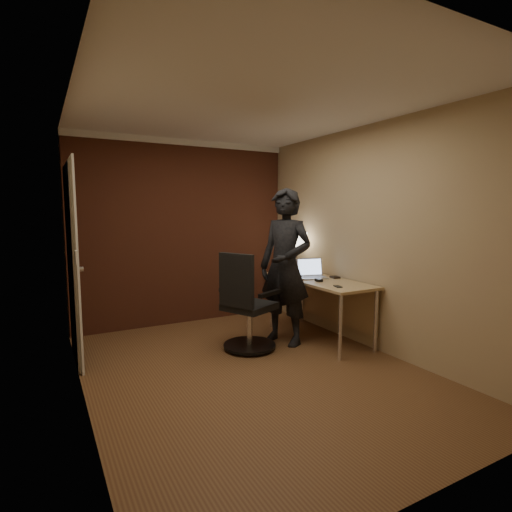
% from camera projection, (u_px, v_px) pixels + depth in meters
% --- Properties ---
extents(room, '(4.00, 4.00, 4.00)m').
position_uv_depth(room, '(174.00, 225.00, 4.97)').
color(room, brown).
rests_on(room, ground).
extents(desk, '(0.60, 1.50, 0.73)m').
position_uv_depth(desk, '(324.00, 289.00, 4.86)').
color(desk, tan).
rests_on(desk, ground).
extents(desk_lamp, '(0.22, 0.22, 0.54)m').
position_uv_depth(desk_lamp, '(296.00, 241.00, 5.39)').
color(desk_lamp, silver).
rests_on(desk_lamp, desk).
extents(laptop, '(0.38, 0.33, 0.23)m').
position_uv_depth(laptop, '(311.00, 272.00, 4.93)').
color(laptop, silver).
rests_on(laptop, desk).
extents(mouse, '(0.08, 0.11, 0.03)m').
position_uv_depth(mouse, '(319.00, 280.00, 4.65)').
color(mouse, black).
rests_on(mouse, desk).
extents(phone, '(0.09, 0.13, 0.01)m').
position_uv_depth(phone, '(338.00, 286.00, 4.32)').
color(phone, black).
rests_on(phone, desk).
extents(wallet, '(0.10, 0.12, 0.02)m').
position_uv_depth(wallet, '(335.00, 277.00, 4.88)').
color(wallet, black).
rests_on(wallet, desk).
extents(office_chair, '(0.64, 0.69, 1.08)m').
position_uv_depth(office_chair, '(246.00, 309.00, 4.39)').
color(office_chair, black).
rests_on(office_chair, ground).
extents(person, '(0.67, 0.78, 1.81)m').
position_uv_depth(person, '(285.00, 267.00, 4.62)').
color(person, black).
rests_on(person, ground).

